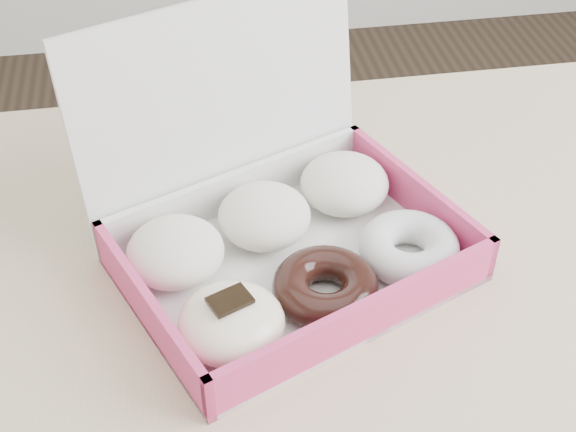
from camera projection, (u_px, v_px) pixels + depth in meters
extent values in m
cube|color=tan|center=(212.00, 321.00, 0.80)|extent=(1.20, 0.80, 0.04)
cylinder|color=tan|center=(525.00, 281.00, 1.38)|extent=(0.05, 0.05, 0.71)
cube|color=white|center=(293.00, 268.00, 0.83)|extent=(0.40, 0.35, 0.01)
cube|color=#D63A70|center=(362.00, 323.00, 0.74)|extent=(0.31, 0.14, 0.05)
cube|color=white|center=(237.00, 192.00, 0.89)|extent=(0.31, 0.14, 0.05)
cube|color=#D63A70|center=(149.00, 314.00, 0.75)|extent=(0.10, 0.23, 0.05)
cube|color=#D63A70|center=(416.00, 198.00, 0.88)|extent=(0.10, 0.23, 0.05)
cube|color=white|center=(222.00, 110.00, 0.84)|extent=(0.32, 0.17, 0.24)
ellipsoid|color=white|center=(175.00, 252.00, 0.80)|extent=(0.13, 0.13, 0.06)
ellipsoid|color=white|center=(264.00, 216.00, 0.85)|extent=(0.13, 0.13, 0.06)
ellipsoid|color=white|center=(344.00, 183.00, 0.89)|extent=(0.13, 0.13, 0.06)
ellipsoid|color=#FCEBC7|center=(231.00, 323.00, 0.73)|extent=(0.13, 0.13, 0.06)
cube|color=black|center=(230.00, 300.00, 0.71)|extent=(0.04, 0.04, 0.00)
torus|color=black|center=(325.00, 287.00, 0.78)|extent=(0.14, 0.14, 0.04)
torus|color=white|center=(409.00, 248.00, 0.82)|extent=(0.14, 0.14, 0.04)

